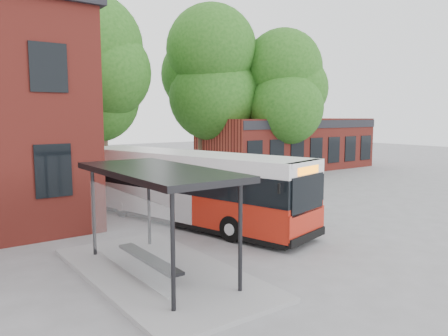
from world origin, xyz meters
TOP-DOWN VIEW (x-y plane):
  - ground at (0.00, 0.00)m, footprint 100.00×100.00m
  - shop_row at (15.00, 14.00)m, footprint 14.00×6.20m
  - bus_shelter at (-4.50, -1.00)m, footprint 3.60×7.00m
  - bike_rail at (9.28, 10.00)m, footprint 5.20×0.10m
  - tree_1 at (1.00, 17.00)m, footprint 7.92×7.92m
  - tree_2 at (8.00, 16.00)m, footprint 7.92×7.92m
  - tree_3 at (13.00, 12.00)m, footprint 7.04×7.04m
  - city_bus at (-0.86, 3.60)m, footprint 4.99×11.25m
  - bicycle_1 at (7.66, 9.01)m, footprint 1.64×0.54m
  - bicycle_3 at (8.90, 10.73)m, footprint 1.63×0.69m
  - bicycle_4 at (8.87, 10.32)m, footprint 1.93×0.71m
  - bicycle_5 at (9.60, 10.33)m, footprint 1.73×0.95m
  - bicycle_6 at (10.65, 9.67)m, footprint 1.67×1.13m
  - bicycle_7 at (11.38, 9.33)m, footprint 1.75×1.13m

SIDE VIEW (x-z plane):
  - ground at x=0.00m, z-range 0.00..0.00m
  - bike_rail at x=9.28m, z-range 0.00..0.38m
  - bicycle_6 at x=10.65m, z-range 0.00..0.83m
  - bicycle_3 at x=8.90m, z-range 0.00..0.95m
  - bicycle_1 at x=7.66m, z-range 0.00..0.97m
  - bicycle_5 at x=9.60m, z-range 0.00..1.00m
  - bicycle_4 at x=8.87m, z-range 0.00..1.01m
  - bicycle_7 at x=11.38m, z-range 0.00..1.02m
  - city_bus at x=-0.86m, z-range 0.00..2.80m
  - bus_shelter at x=-4.50m, z-range 0.00..2.90m
  - shop_row at x=15.00m, z-range 0.00..4.00m
  - tree_3 at x=13.00m, z-range 0.00..9.28m
  - tree_1 at x=1.00m, z-range 0.00..10.40m
  - tree_2 at x=8.00m, z-range 0.00..11.00m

